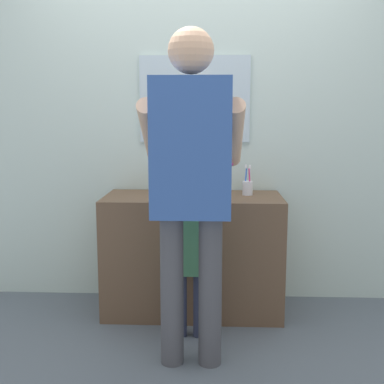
{
  "coord_description": "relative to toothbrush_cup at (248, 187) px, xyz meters",
  "views": [
    {
      "loc": [
        0.14,
        -2.95,
        1.36
      ],
      "look_at": [
        0.0,
        0.15,
        0.86
      ],
      "focal_mm": 45.72,
      "sensor_mm": 36.0,
      "label": 1
    }
  ],
  "objects": [
    {
      "name": "ground_plane",
      "position": [
        -0.37,
        -0.36,
        -0.86
      ],
      "size": [
        14.0,
        14.0,
        0.0
      ],
      "primitive_type": "plane",
      "color": "slate"
    },
    {
      "name": "back_wall",
      "position": [
        -0.37,
        0.26,
        0.49
      ],
      "size": [
        4.4,
        0.1,
        2.7
      ],
      "color": "silver",
      "rests_on": "ground"
    },
    {
      "name": "vanity_cabinet",
      "position": [
        -0.37,
        -0.06,
        -0.46
      ],
      "size": [
        1.2,
        0.54,
        0.81
      ],
      "primitive_type": "cube",
      "color": "brown",
      "rests_on": "ground"
    },
    {
      "name": "sink_basin",
      "position": [
        -0.37,
        -0.08,
        0.0
      ],
      "size": [
        0.39,
        0.39,
        0.11
      ],
      "color": "white",
      "rests_on": "vanity_cabinet"
    },
    {
      "name": "faucet",
      "position": [
        -0.37,
        0.16,
        0.03
      ],
      "size": [
        0.18,
        0.14,
        0.18
      ],
      "color": "#B7BABF",
      "rests_on": "vanity_cabinet"
    },
    {
      "name": "toothbrush_cup",
      "position": [
        0.0,
        0.0,
        0.0
      ],
      "size": [
        0.07,
        0.07,
        0.21
      ],
      "color": "silver",
      "rests_on": "vanity_cabinet"
    },
    {
      "name": "child_toddler",
      "position": [
        -0.37,
        -0.46,
        -0.34
      ],
      "size": [
        0.27,
        0.27,
        0.87
      ],
      "color": "#2D334C",
      "rests_on": "ground"
    },
    {
      "name": "adult_parent",
      "position": [
        -0.35,
        -0.78,
        0.21
      ],
      "size": [
        0.55,
        0.58,
        1.79
      ],
      "color": "#47474C",
      "rests_on": "ground"
    }
  ]
}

